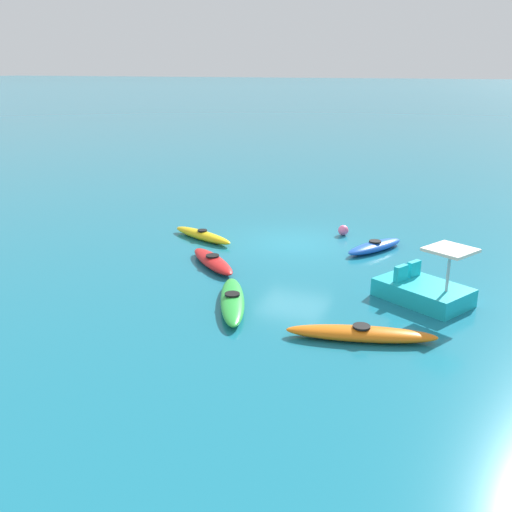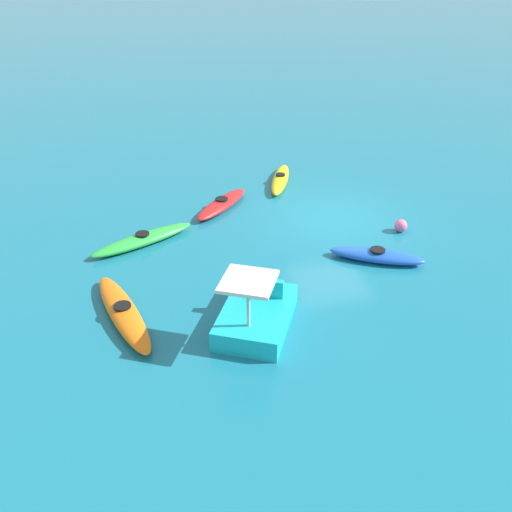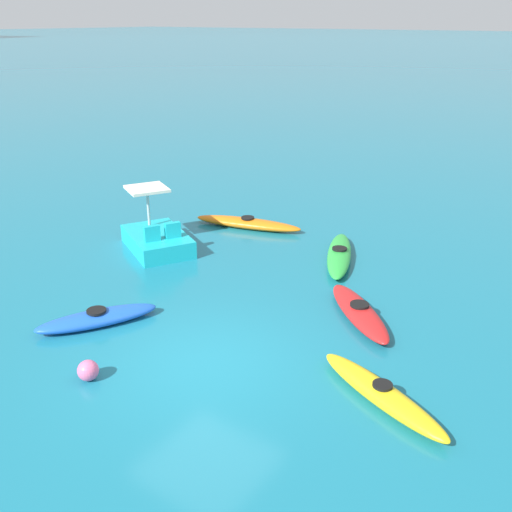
{
  "view_description": "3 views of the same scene",
  "coord_description": "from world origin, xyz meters",
  "px_view_note": "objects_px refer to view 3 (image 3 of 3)",
  "views": [
    {
      "loc": [
        19.14,
        6.33,
        6.14
      ],
      "look_at": [
        3.64,
        -0.03,
        0.62
      ],
      "focal_mm": 40.53,
      "sensor_mm": 36.0,
      "label": 1
    },
    {
      "loc": [
        6.27,
        14.85,
        7.66
      ],
      "look_at": [
        3.25,
        2.62,
        0.48
      ],
      "focal_mm": 37.88,
      "sensor_mm": 36.0,
      "label": 2
    },
    {
      "loc": [
        -7.38,
        -6.49,
        6.25
      ],
      "look_at": [
        4.09,
        1.67,
        0.49
      ],
      "focal_mm": 41.08,
      "sensor_mm": 36.0,
      "label": 3
    }
  ],
  "objects_px": {
    "kayak_yellow": "(382,394)",
    "kayak_blue": "(97,318)",
    "pedal_boat_cyan": "(157,238)",
    "kayak_green": "(339,255)",
    "kayak_red": "(359,312)",
    "kayak_orange": "(248,223)",
    "buoy_pink": "(88,370)"
  },
  "relations": [
    {
      "from": "pedal_boat_cyan",
      "to": "kayak_red",
      "type": "bearing_deg",
      "value": -93.82
    },
    {
      "from": "kayak_green",
      "to": "buoy_pink",
      "type": "distance_m",
      "value": 7.9
    },
    {
      "from": "kayak_green",
      "to": "kayak_blue",
      "type": "bearing_deg",
      "value": 157.92
    },
    {
      "from": "kayak_green",
      "to": "kayak_red",
      "type": "bearing_deg",
      "value": -144.59
    },
    {
      "from": "kayak_yellow",
      "to": "kayak_green",
      "type": "distance_m",
      "value": 6.43
    },
    {
      "from": "kayak_orange",
      "to": "pedal_boat_cyan",
      "type": "bearing_deg",
      "value": 160.66
    },
    {
      "from": "kayak_orange",
      "to": "buoy_pink",
      "type": "relative_size",
      "value": 9.04
    },
    {
      "from": "kayak_orange",
      "to": "kayak_green",
      "type": "bearing_deg",
      "value": -100.68
    },
    {
      "from": "kayak_yellow",
      "to": "pedal_boat_cyan",
      "type": "bearing_deg",
      "value": 70.24
    },
    {
      "from": "kayak_yellow",
      "to": "buoy_pink",
      "type": "relative_size",
      "value": 7.56
    },
    {
      "from": "kayak_orange",
      "to": "buoy_pink",
      "type": "bearing_deg",
      "value": -163.19
    },
    {
      "from": "kayak_red",
      "to": "kayak_green",
      "type": "distance_m",
      "value": 3.38
    },
    {
      "from": "kayak_red",
      "to": "kayak_green",
      "type": "xyz_separation_m",
      "value": [
        2.75,
        1.96,
        -0.0
      ]
    },
    {
      "from": "kayak_blue",
      "to": "pedal_boat_cyan",
      "type": "xyz_separation_m",
      "value": [
        4.02,
        2.12,
        0.17
      ]
    },
    {
      "from": "buoy_pink",
      "to": "kayak_orange",
      "type": "bearing_deg",
      "value": 16.81
    },
    {
      "from": "kayak_yellow",
      "to": "kayak_orange",
      "type": "height_order",
      "value": "same"
    },
    {
      "from": "kayak_orange",
      "to": "kayak_green",
      "type": "xyz_separation_m",
      "value": [
        -0.69,
        -3.64,
        0.0
      ]
    },
    {
      "from": "kayak_yellow",
      "to": "pedal_boat_cyan",
      "type": "height_order",
      "value": "pedal_boat_cyan"
    },
    {
      "from": "pedal_boat_cyan",
      "to": "kayak_yellow",
      "type": "bearing_deg",
      "value": -109.76
    },
    {
      "from": "kayak_red",
      "to": "kayak_orange",
      "type": "xyz_separation_m",
      "value": [
        3.44,
        5.59,
        -0.0
      ]
    },
    {
      "from": "pedal_boat_cyan",
      "to": "kayak_blue",
      "type": "bearing_deg",
      "value": -152.23
    },
    {
      "from": "kayak_blue",
      "to": "pedal_boat_cyan",
      "type": "height_order",
      "value": "pedal_boat_cyan"
    },
    {
      "from": "kayak_yellow",
      "to": "kayak_blue",
      "type": "bearing_deg",
      "value": 99.43
    },
    {
      "from": "kayak_yellow",
      "to": "kayak_blue",
      "type": "relative_size",
      "value": 1.14
    },
    {
      "from": "kayak_red",
      "to": "kayak_green",
      "type": "bearing_deg",
      "value": 35.41
    },
    {
      "from": "kayak_blue",
      "to": "kayak_green",
      "type": "height_order",
      "value": "same"
    },
    {
      "from": "kayak_red",
      "to": "buoy_pink",
      "type": "height_order",
      "value": "buoy_pink"
    },
    {
      "from": "kayak_green",
      "to": "pedal_boat_cyan",
      "type": "height_order",
      "value": "pedal_boat_cyan"
    },
    {
      "from": "kayak_red",
      "to": "pedal_boat_cyan",
      "type": "distance_m",
      "value": 6.66
    },
    {
      "from": "kayak_yellow",
      "to": "buoy_pink",
      "type": "bearing_deg",
      "value": 118.19
    },
    {
      "from": "kayak_yellow",
      "to": "pedal_boat_cyan",
      "type": "relative_size",
      "value": 1.06
    },
    {
      "from": "kayak_blue",
      "to": "buoy_pink",
      "type": "relative_size",
      "value": 6.65
    }
  ]
}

